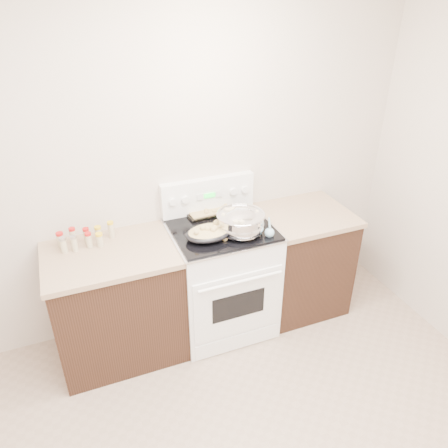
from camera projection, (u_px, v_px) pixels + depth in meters
name	position (u px, v px, depth m)	size (l,w,h in m)	color
room_shell	(272.00, 245.00, 1.65)	(4.10, 3.60, 2.75)	beige
counter_left	(118.00, 303.00, 3.26)	(0.93, 0.67, 0.92)	black
counter_right	(300.00, 260.00, 3.76)	(0.73, 0.67, 0.92)	black
kitchen_range	(221.00, 276.00, 3.51)	(0.78, 0.73, 1.22)	white
mixing_bowl	(241.00, 223.00, 3.17)	(0.42, 0.42, 0.21)	silver
roasting_pan	(209.00, 232.00, 3.13)	(0.36, 0.26, 0.11)	black
baking_sheet	(208.00, 209.00, 3.50)	(0.39, 0.29, 0.06)	black
wooden_spoon	(227.00, 236.00, 3.15)	(0.20, 0.21, 0.04)	tan
blue_ladle	(269.00, 231.00, 3.17)	(0.14, 0.24, 0.09)	#89B7CC
spice_jars	(84.00, 238.00, 3.08)	(0.40, 0.15, 0.13)	#BFB28C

